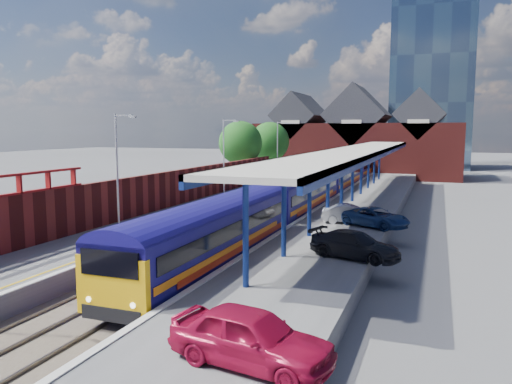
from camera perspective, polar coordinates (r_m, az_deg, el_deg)
ground at (r=51.29m, az=6.64°, el=-0.82°), size 240.00×240.00×0.00m
ballast_bed at (r=41.74m, az=3.42°, el=-2.57°), size 6.00×76.00×0.06m
rails at (r=41.73m, az=3.42°, el=-2.44°), size 4.51×76.00×0.14m
left_platform at (r=43.54m, az=-3.52°, el=-1.54°), size 5.00×76.00×1.00m
right_platform at (r=40.38m, az=11.61°, el=-2.35°), size 6.00×76.00×1.00m
coping_left at (r=42.59m, az=-0.63°, el=-1.00°), size 0.30×76.00×0.05m
coping_right at (r=40.80m, az=7.67°, el=-1.43°), size 0.30×76.00×0.05m
yellow_line at (r=42.80m, az=-1.38°, el=-0.99°), size 0.14×76.00×0.01m
train at (r=47.91m, az=7.60°, el=1.16°), size 2.87×65.90×3.45m
canopy at (r=41.89m, az=11.47°, el=4.53°), size 4.50×52.00×4.48m
lamp_post_b at (r=31.31m, az=-15.41°, el=3.11°), size 1.48×0.18×7.00m
lamp_post_c at (r=45.27m, az=-3.55°, el=4.51°), size 1.48×0.18×7.00m
lamp_post_d at (r=60.26m, az=2.59°, el=5.16°), size 1.48×0.18×7.00m
platform_sign at (r=46.76m, az=-1.02°, el=1.78°), size 0.55×0.08×2.50m
brick_wall at (r=38.77m, az=-10.92°, el=0.19°), size 0.35×50.00×3.86m
station_building at (r=78.33m, az=11.53°, el=5.81°), size 30.00×12.12×13.78m
glass_tower at (r=100.30m, az=19.55°, el=14.25°), size 14.20×14.20×40.30m
tree_near at (r=59.62m, az=-1.69°, el=5.49°), size 5.20×5.20×8.10m
tree_far at (r=66.79m, az=1.67°, el=5.66°), size 5.20×5.20×8.10m
parked_car_red at (r=13.34m, az=-0.56°, el=-16.22°), size 4.65×2.49×1.50m
parked_car_silver at (r=33.07m, az=10.74°, el=-2.47°), size 3.86×1.95×1.22m
parked_car_dark at (r=24.16m, az=11.25°, el=-5.95°), size 4.69×2.97×1.27m
parked_car_blue at (r=32.11m, az=13.50°, el=-2.83°), size 4.80×3.79×1.21m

